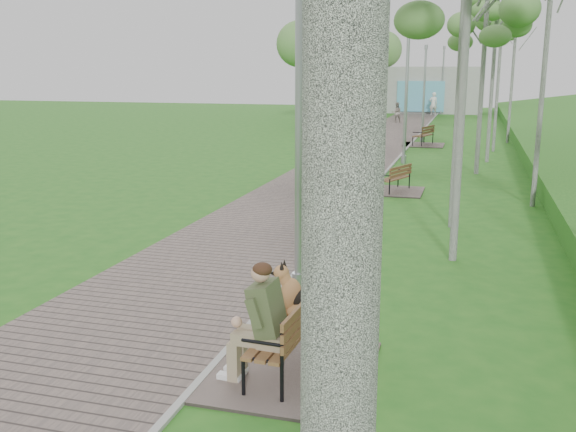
# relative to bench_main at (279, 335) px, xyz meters

# --- Properties ---
(ground) EXTENTS (120.00, 120.00, 0.00)m
(ground) POSITION_rel_bench_main_xyz_m (-0.86, 1.52, -0.50)
(ground) COLOR #24631B
(ground) RESTS_ON ground
(walkway) EXTENTS (3.50, 67.00, 0.04)m
(walkway) POSITION_rel_bench_main_xyz_m (-2.61, 23.02, -0.48)
(walkway) COLOR #60534E
(walkway) RESTS_ON ground
(kerb) EXTENTS (0.10, 67.00, 0.05)m
(kerb) POSITION_rel_bench_main_xyz_m (-0.86, 23.02, -0.48)
(kerb) COLOR #999993
(kerb) RESTS_ON ground
(building_north) EXTENTS (10.00, 5.20, 4.00)m
(building_north) POSITION_rel_bench_main_xyz_m (-2.36, 52.49, 1.49)
(building_north) COLOR #9E9E99
(building_north) RESTS_ON ground
(bench_main) EXTENTS (2.04, 2.26, 1.78)m
(bench_main) POSITION_rel_bench_main_xyz_m (0.00, 0.00, 0.00)
(bench_main) COLOR #60534E
(bench_main) RESTS_ON ground
(bench_second) EXTENTS (1.71, 1.90, 1.05)m
(bench_second) POSITION_rel_bench_main_xyz_m (-0.11, 12.79, -0.31)
(bench_second) COLOR #60534E
(bench_second) RESTS_ON ground
(bench_third) EXTENTS (2.01, 2.24, 1.24)m
(bench_third) POSITION_rel_bench_main_xyz_m (-0.24, 25.95, -0.27)
(bench_third) COLOR #60534E
(bench_third) RESTS_ON ground
(lamp_post_near) EXTENTS (0.21, 0.21, 5.53)m
(lamp_post_near) POSITION_rel_bench_main_xyz_m (-0.58, 3.05, 2.08)
(lamp_post_near) COLOR #97999E
(lamp_post_near) RESTS_ON ground
(lamp_post_second) EXTENTS (0.22, 0.22, 5.63)m
(lamp_post_second) POSITION_rel_bench_main_xyz_m (-0.48, 19.19, 2.13)
(lamp_post_second) COLOR #97999E
(lamp_post_second) RESTS_ON ground
(lamp_post_third) EXTENTS (0.19, 0.19, 5.00)m
(lamp_post_third) POSITION_rel_bench_main_xyz_m (-0.42, 27.63, 1.83)
(lamp_post_third) COLOR #97999E
(lamp_post_third) RESTS_ON ground
(lamp_post_far) EXTENTS (0.22, 0.22, 5.69)m
(lamp_post_far) POSITION_rel_bench_main_xyz_m (-0.57, 49.92, 2.16)
(lamp_post_far) COLOR #97999E
(lamp_post_far) RESTS_ON ground
(pedestrian_near) EXTENTS (0.82, 0.70, 1.92)m
(pedestrian_near) POSITION_rel_bench_main_xyz_m (-1.16, 48.48, 0.45)
(pedestrian_near) COLOR white
(pedestrian_near) RESTS_ON ground
(pedestrian_far) EXTENTS (0.83, 0.72, 1.47)m
(pedestrian_far) POSITION_rel_bench_main_xyz_m (-3.18, 39.71, 0.23)
(pedestrian_far) COLOR gray
(pedestrian_far) RESTS_ON ground
(birch_mid_b) EXTENTS (2.33, 2.33, 8.15)m
(birch_mid_b) POSITION_rel_bench_main_xyz_m (2.80, 20.55, 5.89)
(birch_mid_b) COLOR silver
(birch_mid_b) RESTS_ON ground
(birch_mid_c) EXTENTS (2.29, 2.29, 6.85)m
(birch_mid_c) POSITION_rel_bench_main_xyz_m (2.37, 17.21, 4.87)
(birch_mid_c) COLOR silver
(birch_mid_c) RESTS_ON ground
(birch_distant_b) EXTENTS (2.45, 2.45, 10.20)m
(birch_distant_b) POSITION_rel_bench_main_xyz_m (5.09, 50.69, 7.50)
(birch_distant_b) COLOR silver
(birch_distant_b) RESTS_ON ground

